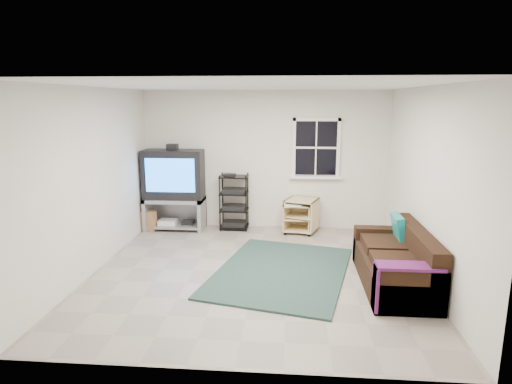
# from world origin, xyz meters

# --- Properties ---
(room) EXTENTS (4.60, 4.62, 4.60)m
(room) POSITION_xyz_m (0.95, 2.27, 1.48)
(room) COLOR gray
(room) RESTS_ON ground
(tv_unit) EXTENTS (1.11, 0.55, 1.63)m
(tv_unit) POSITION_xyz_m (-1.70, 2.00, 0.89)
(tv_unit) COLOR gray
(tv_unit) RESTS_ON ground
(av_rack) EXTENTS (0.53, 0.39, 1.06)m
(av_rack) POSITION_xyz_m (-0.57, 2.09, 0.46)
(av_rack) COLOR black
(av_rack) RESTS_ON ground
(side_table_left) EXTENTS (0.68, 0.68, 0.63)m
(side_table_left) POSITION_xyz_m (0.72, 2.03, 0.34)
(side_table_left) COLOR #DDC388
(side_table_left) RESTS_ON ground
(side_table_right) EXTENTS (0.49, 0.52, 0.57)m
(side_table_right) POSITION_xyz_m (0.59, 2.01, 0.31)
(side_table_right) COLOR #DDC388
(side_table_right) RESTS_ON ground
(sofa) EXTENTS (0.81, 1.82, 0.83)m
(sofa) POSITION_xyz_m (1.91, -0.26, 0.29)
(sofa) COLOR black
(sofa) RESTS_ON ground
(shag_rug) EXTENTS (2.25, 2.75, 0.03)m
(shag_rug) POSITION_xyz_m (0.38, 0.03, 0.01)
(shag_rug) COLOR #2F1E15
(shag_rug) RESTS_ON ground
(paper_bag) EXTENTS (0.29, 0.22, 0.38)m
(paper_bag) POSITION_xyz_m (-2.17, 1.83, 0.19)
(paper_bag) COLOR #A16C48
(paper_bag) RESTS_ON ground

